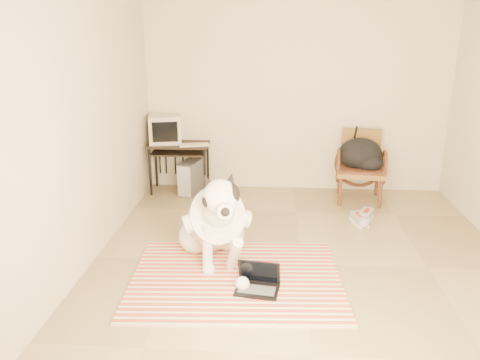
# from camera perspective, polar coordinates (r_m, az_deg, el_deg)

# --- Properties ---
(floor) EXTENTS (4.50, 4.50, 0.00)m
(floor) POSITION_cam_1_polar(r_m,az_deg,el_deg) (4.55, 7.55, -10.09)
(floor) COLOR #928059
(floor) RESTS_ON ground
(wall_back) EXTENTS (4.50, 0.00, 4.50)m
(wall_back) POSITION_cam_1_polar(r_m,az_deg,el_deg) (6.31, 6.91, 10.78)
(wall_back) COLOR beige
(wall_back) RESTS_ON floor
(wall_front) EXTENTS (4.50, 0.00, 4.50)m
(wall_front) POSITION_cam_1_polar(r_m,az_deg,el_deg) (1.95, 12.87, -6.06)
(wall_front) COLOR beige
(wall_front) RESTS_ON floor
(wall_left) EXTENTS (0.00, 4.50, 4.50)m
(wall_left) POSITION_cam_1_polar(r_m,az_deg,el_deg) (4.42, -18.71, 6.90)
(wall_left) COLOR beige
(wall_left) RESTS_ON floor
(rug) EXTENTS (1.92, 1.51, 0.02)m
(rug) POSITION_cam_1_polar(r_m,az_deg,el_deg) (4.25, -0.48, -11.87)
(rug) COLOR red
(rug) RESTS_ON floor
(dog) EXTENTS (0.74, 1.27, 0.99)m
(dog) POSITION_cam_1_polar(r_m,az_deg,el_deg) (4.42, -3.06, -5.15)
(dog) COLOR white
(dog) RESTS_ON rug
(laptop) EXTENTS (0.39, 0.31, 0.25)m
(laptop) POSITION_cam_1_polar(r_m,az_deg,el_deg) (4.05, 2.19, -12.38)
(laptop) COLOR black
(laptop) RESTS_ON rug
(computer_desk) EXTENTS (0.81, 0.46, 0.67)m
(computer_desk) POSITION_cam_1_polar(r_m,az_deg,el_deg) (6.31, -7.47, 3.57)
(computer_desk) COLOR black
(computer_desk) RESTS_ON floor
(crt_monitor) EXTENTS (0.49, 0.47, 0.37)m
(crt_monitor) POSITION_cam_1_polar(r_m,az_deg,el_deg) (6.35, -9.12, 6.17)
(crt_monitor) COLOR #BBAE93
(crt_monitor) RESTS_ON computer_desk
(desk_keyboard) EXTENTS (0.40, 0.22, 0.02)m
(desk_keyboard) POSITION_cam_1_polar(r_m,az_deg,el_deg) (6.16, -5.62, 4.29)
(desk_keyboard) COLOR #BBAE93
(desk_keyboard) RESTS_ON computer_desk
(pc_tower) EXTENTS (0.30, 0.50, 0.43)m
(pc_tower) POSITION_cam_1_polar(r_m,az_deg,el_deg) (6.35, -6.02, 0.37)
(pc_tower) COLOR #4C4D4F
(pc_tower) RESTS_ON floor
(rattan_chair) EXTENTS (0.65, 0.63, 0.89)m
(rattan_chair) POSITION_cam_1_polar(r_m,az_deg,el_deg) (6.20, 14.46, 1.68)
(rattan_chair) COLOR olive
(rattan_chair) RESTS_ON floor
(backpack) EXTENTS (0.55, 0.47, 0.41)m
(backpack) POSITION_cam_1_polar(r_m,az_deg,el_deg) (6.12, 14.63, 2.92)
(backpack) COLOR black
(backpack) RESTS_ON rattan_chair
(sneaker_left) EXTENTS (0.18, 0.32, 0.10)m
(sneaker_left) POSITION_cam_1_polar(r_m,az_deg,el_deg) (5.53, 14.32, -4.70)
(sneaker_left) COLOR white
(sneaker_left) RESTS_ON floor
(sneaker_right) EXTENTS (0.24, 0.33, 0.11)m
(sneaker_right) POSITION_cam_1_polar(r_m,az_deg,el_deg) (5.66, 15.09, -4.23)
(sneaker_right) COLOR white
(sneaker_right) RESTS_ON floor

